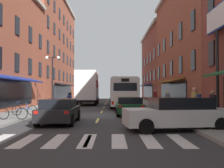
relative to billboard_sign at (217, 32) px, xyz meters
The scene contains 19 objects.
ground_plane 9.60m from the billboard_sign, 151.78° to the left, with size 34.80×80.00×0.10m, color #333335.
lane_centre_dashes 9.47m from the billboard_sign, 153.39° to the left, with size 0.14×73.90×0.01m.
crosswalk_near 10.76m from the billboard_sign, 138.59° to the right, with size 7.10×2.80×0.01m.
sidewalk_left 14.45m from the billboard_sign, 163.72° to the left, with size 3.00×80.00×0.14m, color gray.
sidewalk_right 6.51m from the billboard_sign, 106.91° to the left, with size 3.00×80.00×0.14m, color gray.
billboard_sign is the anchor object (origin of this frame).
transit_bus 14.99m from the billboard_sign, 110.48° to the left, with size 2.72×11.64×3.05m.
box_truck 20.32m from the billboard_sign, 117.23° to the left, with size 2.51×7.84×4.07m.
sedan_near 10.20m from the billboard_sign, behind, with size 1.93×4.25×1.33m.
sedan_mid 7.72m from the billboard_sign, 142.64° to the left, with size 1.96×4.41×1.31m.
sedan_far 6.69m from the billboard_sign, 131.01° to the right, with size 4.86×2.45×1.47m.
motorcycle_rider 11.18m from the billboard_sign, 155.65° to the left, with size 0.62×2.07×1.66m.
bicycle_near 12.74m from the billboard_sign, behind, with size 1.71×0.48×0.91m.
bicycle_mid 13.03m from the billboard_sign, behind, with size 1.71×0.48×0.91m.
pedestrian_near 4.78m from the billboard_sign, 139.02° to the right, with size 0.50×0.49×1.83m.
pedestrian_mid 12.01m from the billboard_sign, 99.65° to the left, with size 0.36×0.36×1.72m.
pedestrian_far 4.58m from the billboard_sign, 119.62° to the right, with size 0.36×0.36×1.65m.
pedestrian_rear 7.20m from the billboard_sign, 108.53° to the left, with size 0.36×0.36×1.59m.
street_lamp_twin 15.72m from the billboard_sign, 139.81° to the left, with size 1.42×0.32×4.92m.
Camera 1 is at (0.86, -19.78, 1.79)m, focal length 43.88 mm.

